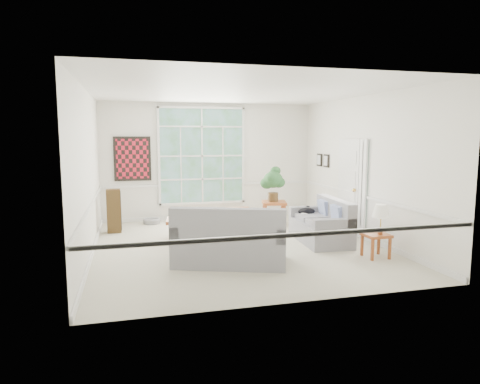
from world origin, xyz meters
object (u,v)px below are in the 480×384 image
end_table (274,213)px  loveseat_front (230,234)px  coffee_table (197,229)px  side_table (376,246)px  loveseat_right (320,220)px

end_table → loveseat_front: bearing=-121.8°
end_table → coffee_table: bearing=-151.9°
coffee_table → side_table: size_ratio=2.86×
loveseat_right → end_table: 1.91m
side_table → coffee_table: bearing=144.2°
loveseat_right → side_table: 1.42m
coffee_table → side_table: (2.89, -2.09, -0.01)m
loveseat_right → loveseat_front: loveseat_front is taller
loveseat_right → side_table: size_ratio=3.73×
loveseat_right → loveseat_front: 2.36m
loveseat_right → side_table: loveseat_right is taller
coffee_table → end_table: (2.07, 1.11, 0.05)m
loveseat_right → side_table: (0.46, -1.33, -0.22)m
coffee_table → end_table: size_ratio=2.18×
loveseat_right → end_table: (-0.36, 1.87, -0.15)m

